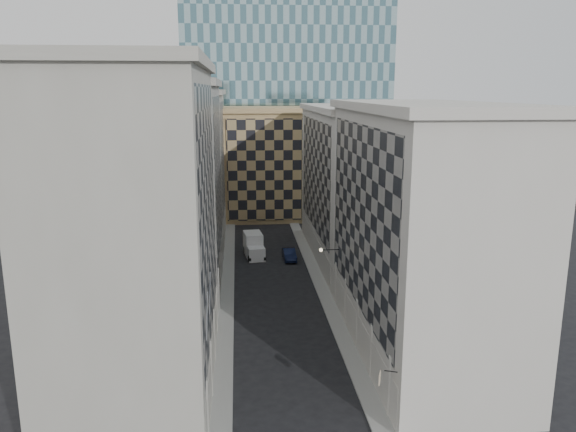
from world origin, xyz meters
TOP-DOWN VIEW (x-y plane):
  - sidewalk_west at (-5.25, 30.00)m, footprint 1.50×100.00m
  - sidewalk_east at (5.25, 30.00)m, footprint 1.50×100.00m
  - bldg_left_a at (-10.88, 11.00)m, footprint 10.80×22.80m
  - bldg_left_b at (-10.88, 33.00)m, footprint 10.80×22.80m
  - bldg_left_c at (-10.88, 55.00)m, footprint 10.80×22.80m
  - bldg_right_a at (10.88, 15.00)m, footprint 10.80×26.80m
  - bldg_right_b at (10.89, 42.00)m, footprint 10.80×28.80m
  - tan_block at (2.00, 67.90)m, footprint 16.80×14.80m
  - church_tower at (0.00, 82.00)m, footprint 7.20×7.20m
  - flagpoles_left at (-5.90, 6.00)m, footprint 0.10×6.33m
  - bracket_lamp at (4.38, 24.00)m, footprint 1.98×0.36m
  - box_truck at (-1.91, 43.16)m, footprint 2.89×5.74m
  - dark_car at (2.63, 41.09)m, footprint 1.67×4.48m
  - shop_sign at (4.96, 3.00)m, footprint 1.26×0.71m

SIDE VIEW (x-z plane):
  - sidewalk_west at x=-5.25m, z-range 0.00..0.15m
  - sidewalk_east at x=5.25m, z-range 0.00..0.15m
  - dark_car at x=2.63m, z-range 0.00..1.46m
  - box_truck at x=-1.91m, z-range -0.20..2.83m
  - shop_sign at x=4.96m, z-range 3.43..4.24m
  - bracket_lamp at x=4.38m, z-range 6.02..6.38m
  - flagpoles_left at x=-5.90m, z-range 6.83..9.17m
  - tan_block at x=2.00m, z-range 0.04..18.84m
  - bldg_right_b at x=10.89m, z-range 0.00..19.70m
  - bldg_right_a at x=10.88m, z-range -0.03..20.67m
  - bldg_left_c at x=-10.88m, z-range -0.02..21.68m
  - bldg_left_b at x=-10.88m, z-range -0.03..22.67m
  - bldg_left_a at x=-10.88m, z-range -0.03..23.67m
  - church_tower at x=0.00m, z-range 1.20..52.70m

